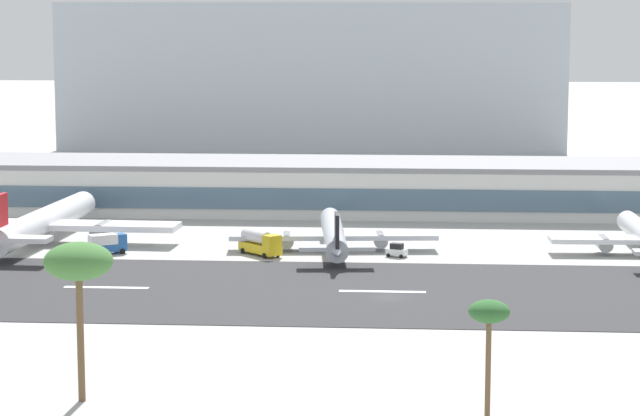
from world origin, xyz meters
The scene contains 13 objects.
ground_plane centered at (0.00, 0.00, 0.00)m, with size 1400.00×1400.00×0.00m, color #A8A8A3.
runway_strip centered at (0.00, 3.63, 0.04)m, with size 800.00×43.27×0.08m, color #2D2D30.
runway_centreline_dash_3 centered at (-39.53, 3.63, 0.09)m, with size 12.00×1.20×0.01m, color white.
runway_centreline_dash_4 centered at (-0.91, 3.63, 0.09)m, with size 12.00×1.20×0.01m, color white.
terminal_building centered at (-9.23, 81.18, 5.03)m, with size 166.45×25.59×10.04m.
distant_hotel_block centered at (-27.00, 211.27, 21.71)m, with size 148.39×27.03×43.42m, color #A8B2BC.
airliner_red_tail_gate_0 centered at (-59.32, 39.19, 3.42)m, with size 46.90×51.58×10.76m.
airliner_black_tail_gate_1 centered at (-9.60, 35.51, 2.66)m, with size 34.30×39.94×8.34m.
service_box_truck_0 centered at (-45.75, 30.32, 1.79)m, with size 6.35×5.26×3.25m.
service_fuel_truck_1 centered at (-21.09, 31.00, 2.03)m, with size 7.67×8.01×3.95m.
service_baggage_tug_2 centered at (0.72, 31.04, 1.05)m, with size 3.57×2.82×2.20m.
palm_tree_1 centered at (-28.94, -50.35, 13.59)m, with size 6.67×6.67×15.70m.
palm_tree_2 centered at (10.18, -53.57, 9.87)m, with size 3.84×3.84×11.34m.
Camera 1 is at (2.91, -169.08, 36.10)m, focal length 71.73 mm.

